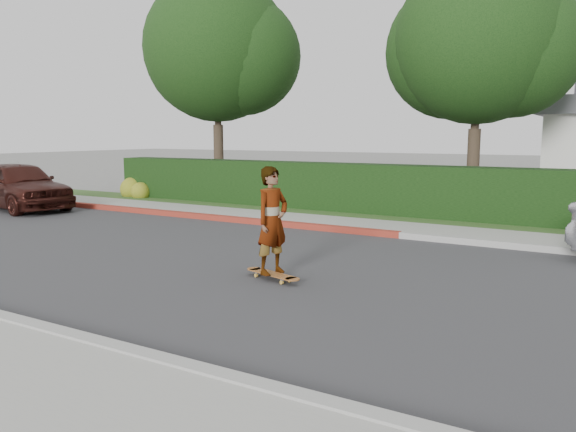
# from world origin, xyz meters

# --- Properties ---
(ground) EXTENTS (120.00, 120.00, 0.00)m
(ground) POSITION_xyz_m (0.00, 0.00, 0.00)
(ground) COLOR slate
(ground) RESTS_ON ground
(road) EXTENTS (60.00, 8.00, 0.01)m
(road) POSITION_xyz_m (0.00, 0.00, 0.01)
(road) COLOR #2D2D30
(road) RESTS_ON ground
(curb_near) EXTENTS (60.00, 0.20, 0.15)m
(curb_near) POSITION_xyz_m (0.00, -4.10, 0.07)
(curb_near) COLOR #9E9E99
(curb_near) RESTS_ON ground
(curb_far) EXTENTS (60.00, 0.20, 0.15)m
(curb_far) POSITION_xyz_m (0.00, 4.10, 0.07)
(curb_far) COLOR #9E9E99
(curb_far) RESTS_ON ground
(curb_red_section) EXTENTS (12.00, 0.21, 0.15)m
(curb_red_section) POSITION_xyz_m (-5.00, 4.10, 0.08)
(curb_red_section) COLOR maroon
(curb_red_section) RESTS_ON ground
(sidewalk_far) EXTENTS (60.00, 1.60, 0.12)m
(sidewalk_far) POSITION_xyz_m (0.00, 5.00, 0.06)
(sidewalk_far) COLOR gray
(sidewalk_far) RESTS_ON ground
(planting_strip) EXTENTS (60.00, 1.60, 0.10)m
(planting_strip) POSITION_xyz_m (0.00, 6.60, 0.05)
(planting_strip) COLOR #2D4C1E
(planting_strip) RESTS_ON ground
(hedge) EXTENTS (15.00, 1.00, 1.50)m
(hedge) POSITION_xyz_m (-3.00, 7.20, 0.75)
(hedge) COLOR black
(hedge) RESTS_ON ground
(flowering_shrub) EXTENTS (1.40, 1.00, 0.90)m
(flowering_shrub) POSITION_xyz_m (-10.01, 6.74, 0.33)
(flowering_shrub) COLOR #2D4C19
(flowering_shrub) RESTS_ON ground
(tree_left) EXTENTS (5.99, 5.21, 8.00)m
(tree_left) POSITION_xyz_m (-7.51, 8.69, 5.26)
(tree_left) COLOR #33261C
(tree_left) RESTS_ON ground
(tree_center) EXTENTS (5.66, 4.84, 7.44)m
(tree_center) POSITION_xyz_m (1.49, 9.19, 4.90)
(tree_center) COLOR #33261C
(tree_center) RESTS_ON ground
(skateboard) EXTENTS (1.18, 0.53, 0.11)m
(skateboard) POSITION_xyz_m (0.43, -0.53, 0.10)
(skateboard) COLOR gold
(skateboard) RESTS_ON ground
(skateboarder) EXTENTS (0.55, 0.71, 1.74)m
(skateboarder) POSITION_xyz_m (0.43, -0.53, 0.99)
(skateboarder) COLOR white
(skateboarder) RESTS_ON skateboard
(car_maroon) EXTENTS (4.74, 2.59, 1.53)m
(car_maroon) POSITION_xyz_m (-11.10, 2.84, 0.76)
(car_maroon) COLOR #3C1813
(car_maroon) RESTS_ON ground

